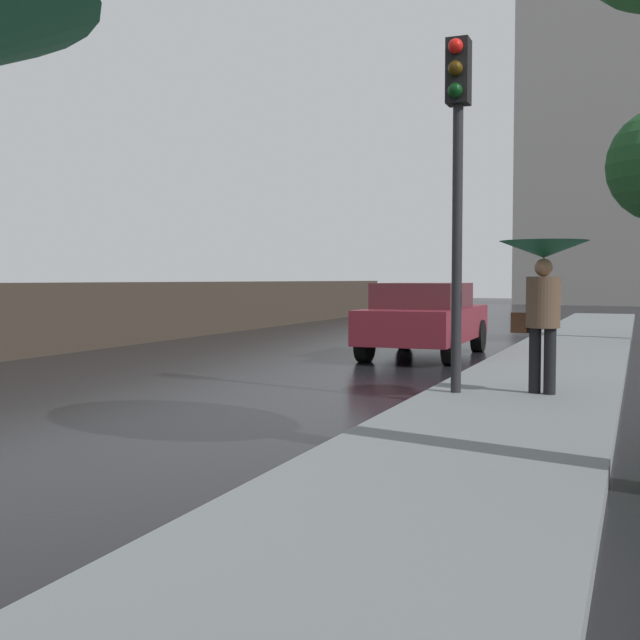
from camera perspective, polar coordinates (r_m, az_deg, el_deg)
The scene contains 4 objects.
sidewalk_strip at distance 3.49m, azimuth -1.71°, elevation -20.86°, with size 2.20×60.00×0.14m, color slate.
car_maroon_near_kerb at distance 15.25m, azimuth 7.51°, elevation 0.17°, with size 1.82×4.14×1.41m.
pedestrian_with_umbrella_far at distance 9.61m, azimuth 15.69°, elevation 3.12°, with size 1.02×1.02×1.78m.
traffic_light at distance 9.60m, azimuth 9.82°, elevation 12.05°, with size 0.26×0.39×4.12m.
Camera 1 is at (6.38, -2.92, 1.48)m, focal length 44.69 mm.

